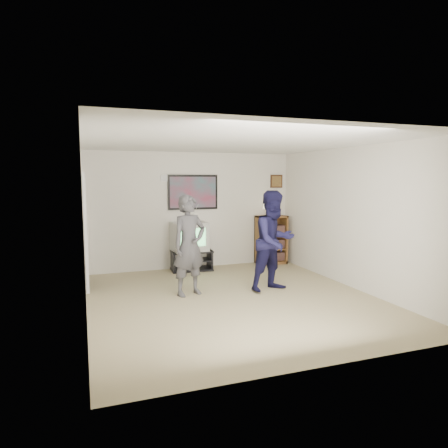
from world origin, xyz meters
TOP-DOWN VIEW (x-y plane):
  - room_shell at (0.00, 0.35)m, footprint 4.51×5.00m
  - media_stand at (-0.11, 2.23)m, footprint 0.89×0.53m
  - crt_television at (-0.16, 2.23)m, footprint 0.74×0.64m
  - bookshelf at (1.78, 2.28)m, footprint 0.67×0.38m
  - table_lamp at (1.67, 2.27)m, footprint 0.20×0.20m
  - person_tall at (-0.61, 0.49)m, footprint 0.71×0.58m
  - person_short at (0.85, 0.27)m, footprint 0.98×0.85m
  - controller_left at (-0.64, 0.73)m, footprint 0.05×0.13m
  - controller_right at (0.83, 0.45)m, footprint 0.07×0.12m
  - poster at (0.00, 2.48)m, footprint 1.10×0.03m
  - air_vent at (-0.55, 2.48)m, footprint 0.28×0.02m
  - small_picture at (2.00, 2.48)m, footprint 0.30×0.03m
  - doorway at (-2.23, 1.60)m, footprint 0.03×0.85m

SIDE VIEW (x-z plane):
  - media_stand at x=-0.11m, z-range 0.00..0.43m
  - bookshelf at x=1.78m, z-range 0.00..1.10m
  - crt_television at x=-0.16m, z-range 0.43..1.03m
  - person_tall at x=-0.61m, z-range 0.00..1.68m
  - person_short at x=0.85m, z-range 0.00..1.74m
  - controller_right at x=0.83m, z-range 0.94..0.98m
  - doorway at x=-2.23m, z-range 0.00..2.00m
  - room_shell at x=0.00m, z-range 0.00..2.50m
  - controller_left at x=-0.64m, z-range 1.24..1.27m
  - table_lamp at x=1.67m, z-range 1.10..1.42m
  - poster at x=0.00m, z-range 1.27..2.02m
  - small_picture at x=2.00m, z-range 1.73..2.03m
  - air_vent at x=-0.55m, z-range 1.88..2.02m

